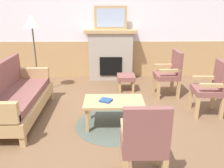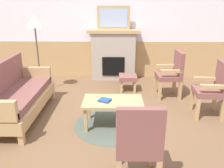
{
  "view_description": "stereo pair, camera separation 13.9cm",
  "coord_description": "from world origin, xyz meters",
  "px_view_note": "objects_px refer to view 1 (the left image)",
  "views": [
    {
      "loc": [
        -0.07,
        -3.56,
        1.94
      ],
      "look_at": [
        0.0,
        0.35,
        0.55
      ],
      "focal_mm": 37.4,
      "sensor_mm": 36.0,
      "label": 1
    },
    {
      "loc": [
        0.07,
        -3.56,
        1.94
      ],
      "look_at": [
        0.0,
        0.35,
        0.55
      ],
      "focal_mm": 37.4,
      "sensor_mm": 36.0,
      "label": 2
    }
  ],
  "objects_px": {
    "footstool": "(126,78)",
    "armchair_front_left": "(144,140)",
    "book_on_table": "(106,100)",
    "framed_picture": "(111,18)",
    "armchair_near_fireplace": "(170,72)",
    "armchair_by_window_left": "(212,86)",
    "couch": "(17,97)",
    "fireplace": "(111,54)",
    "coffee_table": "(114,104)",
    "floor_lamp_by_couch": "(32,26)"
  },
  "relations": [
    {
      "from": "book_on_table",
      "to": "footstool",
      "type": "xyz_separation_m",
      "value": [
        0.45,
        1.63,
        -0.17
      ]
    },
    {
      "from": "fireplace",
      "to": "couch",
      "type": "height_order",
      "value": "fireplace"
    },
    {
      "from": "couch",
      "to": "framed_picture",
      "type": "bearing_deg",
      "value": 53.83
    },
    {
      "from": "fireplace",
      "to": "armchair_by_window_left",
      "type": "relative_size",
      "value": 1.33
    },
    {
      "from": "framed_picture",
      "to": "footstool",
      "type": "distance_m",
      "value": 1.58
    },
    {
      "from": "floor_lamp_by_couch",
      "to": "fireplace",
      "type": "bearing_deg",
      "value": 30.29
    },
    {
      "from": "armchair_by_window_left",
      "to": "floor_lamp_by_couch",
      "type": "xyz_separation_m",
      "value": [
        -3.39,
        1.14,
        0.91
      ]
    },
    {
      "from": "couch",
      "to": "armchair_near_fireplace",
      "type": "bearing_deg",
      "value": 19.51
    },
    {
      "from": "armchair_by_window_left",
      "to": "floor_lamp_by_couch",
      "type": "relative_size",
      "value": 0.58
    },
    {
      "from": "armchair_front_left",
      "to": "book_on_table",
      "type": "bearing_deg",
      "value": 108.47
    },
    {
      "from": "coffee_table",
      "to": "armchair_front_left",
      "type": "distance_m",
      "value": 1.33
    },
    {
      "from": "book_on_table",
      "to": "framed_picture",
      "type": "bearing_deg",
      "value": 87.57
    },
    {
      "from": "couch",
      "to": "book_on_table",
      "type": "relative_size",
      "value": 10.13
    },
    {
      "from": "fireplace",
      "to": "footstool",
      "type": "bearing_deg",
      "value": -68.65
    },
    {
      "from": "couch",
      "to": "coffee_table",
      "type": "height_order",
      "value": "couch"
    },
    {
      "from": "floor_lamp_by_couch",
      "to": "armchair_near_fireplace",
      "type": "bearing_deg",
      "value": -5.0
    },
    {
      "from": "couch",
      "to": "armchair_near_fireplace",
      "type": "relative_size",
      "value": 1.84
    },
    {
      "from": "armchair_by_window_left",
      "to": "book_on_table",
      "type": "bearing_deg",
      "value": -167.59
    },
    {
      "from": "armchair_by_window_left",
      "to": "fireplace",
      "type": "bearing_deg",
      "value": 130.09
    },
    {
      "from": "framed_picture",
      "to": "book_on_table",
      "type": "xyz_separation_m",
      "value": [
        -0.11,
        -2.5,
        -1.1
      ]
    },
    {
      "from": "armchair_by_window_left",
      "to": "floor_lamp_by_couch",
      "type": "height_order",
      "value": "floor_lamp_by_couch"
    },
    {
      "from": "armchair_by_window_left",
      "to": "armchair_front_left",
      "type": "distance_m",
      "value": 2.21
    },
    {
      "from": "book_on_table",
      "to": "footstool",
      "type": "bearing_deg",
      "value": 74.68
    },
    {
      "from": "coffee_table",
      "to": "footstool",
      "type": "bearing_deg",
      "value": 78.81
    },
    {
      "from": "footstool",
      "to": "armchair_by_window_left",
      "type": "bearing_deg",
      "value": -40.68
    },
    {
      "from": "fireplace",
      "to": "footstool",
      "type": "distance_m",
      "value": 1.01
    },
    {
      "from": "coffee_table",
      "to": "armchair_front_left",
      "type": "relative_size",
      "value": 0.98
    },
    {
      "from": "coffee_table",
      "to": "floor_lamp_by_couch",
      "type": "distance_m",
      "value": 2.49
    },
    {
      "from": "coffee_table",
      "to": "floor_lamp_by_couch",
      "type": "height_order",
      "value": "floor_lamp_by_couch"
    },
    {
      "from": "framed_picture",
      "to": "armchair_near_fireplace",
      "type": "distance_m",
      "value": 2.01
    },
    {
      "from": "coffee_table",
      "to": "armchair_by_window_left",
      "type": "xyz_separation_m",
      "value": [
        1.74,
        0.39,
        0.15
      ]
    },
    {
      "from": "armchair_front_left",
      "to": "floor_lamp_by_couch",
      "type": "relative_size",
      "value": 0.58
    },
    {
      "from": "footstool",
      "to": "armchair_by_window_left",
      "type": "distance_m",
      "value": 1.89
    },
    {
      "from": "book_on_table",
      "to": "armchair_by_window_left",
      "type": "bearing_deg",
      "value": 12.41
    },
    {
      "from": "framed_picture",
      "to": "armchair_by_window_left",
      "type": "relative_size",
      "value": 0.82
    },
    {
      "from": "footstool",
      "to": "armchair_front_left",
      "type": "relative_size",
      "value": 0.41
    },
    {
      "from": "fireplace",
      "to": "armchair_near_fireplace",
      "type": "distance_m",
      "value": 1.74
    },
    {
      "from": "book_on_table",
      "to": "armchair_near_fireplace",
      "type": "relative_size",
      "value": 0.18
    },
    {
      "from": "couch",
      "to": "armchair_front_left",
      "type": "height_order",
      "value": "same"
    },
    {
      "from": "coffee_table",
      "to": "couch",
      "type": "bearing_deg",
      "value": 171.18
    },
    {
      "from": "armchair_by_window_left",
      "to": "armchair_front_left",
      "type": "bearing_deg",
      "value": -130.84
    },
    {
      "from": "floor_lamp_by_couch",
      "to": "armchair_front_left",
      "type": "bearing_deg",
      "value": -55.26
    },
    {
      "from": "framed_picture",
      "to": "armchair_front_left",
      "type": "distance_m",
      "value": 3.91
    },
    {
      "from": "fireplace",
      "to": "armchair_near_fireplace",
      "type": "bearing_deg",
      "value": -44.11
    },
    {
      "from": "couch",
      "to": "fireplace",
      "type": "bearing_deg",
      "value": 53.82
    },
    {
      "from": "fireplace",
      "to": "coffee_table",
      "type": "bearing_deg",
      "value": -89.47
    },
    {
      "from": "framed_picture",
      "to": "armchair_by_window_left",
      "type": "bearing_deg",
      "value": -49.92
    },
    {
      "from": "armchair_near_fireplace",
      "to": "floor_lamp_by_couch",
      "type": "height_order",
      "value": "floor_lamp_by_couch"
    },
    {
      "from": "couch",
      "to": "footstool",
      "type": "relative_size",
      "value": 4.5
    },
    {
      "from": "couch",
      "to": "armchair_by_window_left",
      "type": "relative_size",
      "value": 1.84
    }
  ]
}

